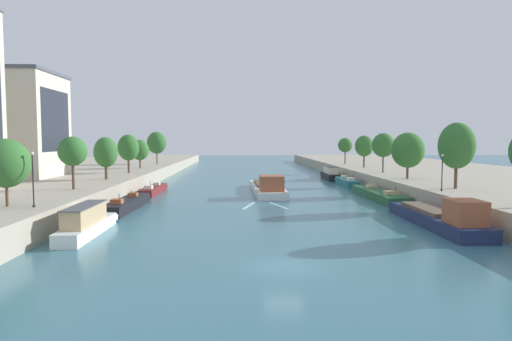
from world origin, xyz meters
The scene contains 26 objects.
ground_plane centered at (0.00, 0.00, 0.00)m, with size 400.00×400.00×0.00m, color #386B7A.
quay_left centered at (-36.11, 55.00, 1.18)m, with size 36.00×170.00×2.36m, color #A89E89.
quay_right centered at (36.11, 55.00, 1.18)m, with size 36.00×170.00×2.36m, color #A89E89.
barge_midriver centered at (1.46, 38.89, 0.89)m, with size 4.87×20.49×3.09m.
wake_behind_barge centered at (0.10, 25.88, 0.01)m, with size 5.60×5.97×0.03m.
moored_boat_left_second centered at (-15.64, 9.89, 1.09)m, with size 2.04×11.17×2.63m.
moored_boat_left_near centered at (-15.76, 23.71, 0.64)m, with size 2.66×13.37×2.32m.
moored_boat_left_far centered at (-15.68, 39.23, 0.55)m, with size 2.32×11.63×2.13m.
moored_boat_right_far centered at (15.52, 12.07, 0.94)m, with size 3.39×16.53×3.16m.
moored_boat_right_end centered at (16.21, 31.86, 0.58)m, with size 3.30×16.89×2.22m.
moored_boat_right_gap_after centered at (16.11, 49.42, 0.62)m, with size 2.37×11.30×2.27m.
moored_boat_right_near centered at (15.56, 61.20, 1.15)m, with size 2.55×11.31×2.75m.
tree_left_nearest centered at (-22.52, 10.62, 6.04)m, with size 3.96×3.96×5.76m.
tree_left_far centered at (-21.74, 23.57, 6.70)m, with size 3.22×3.22×6.03m.
tree_left_midway centered at (-21.80, 36.27, 6.22)m, with size 3.33×3.33×6.04m.
tree_left_third centered at (-21.69, 48.75, 6.67)m, with size 3.57×3.57×6.55m.
tree_left_by_lamp centered at (-22.58, 61.43, 5.97)m, with size 3.55×3.55×5.66m.
tree_left_past_mid centered at (-22.00, 76.40, 7.31)m, with size 4.45×4.45×7.51m.
tree_right_past_mid centered at (22.27, 22.71, 7.33)m, with size 4.12×4.12×7.65m.
tree_right_midway centered at (21.58, 35.69, 6.51)m, with size 4.68×4.68×6.71m.
tree_right_distant centered at (21.97, 47.85, 7.07)m, with size 3.85×3.85×6.79m.
tree_right_by_lamp centered at (22.58, 61.67, 6.73)m, with size 3.73×3.73×6.52m.
tree_right_nearest centered at (22.07, 75.69, 6.73)m, with size 3.37×3.37×6.08m.
lamppost_left_bank centered at (-20.07, 10.12, 4.92)m, with size 0.28×0.28×4.67m.
lamppost_right_bank centered at (19.55, 20.40, 4.63)m, with size 0.28×0.28×4.10m.
building_left_far_end centered at (-37.78, 41.59, 10.38)m, with size 14.35×12.91×16.00m.
Camera 1 is at (-2.80, -27.44, 8.03)m, focal length 31.08 mm.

